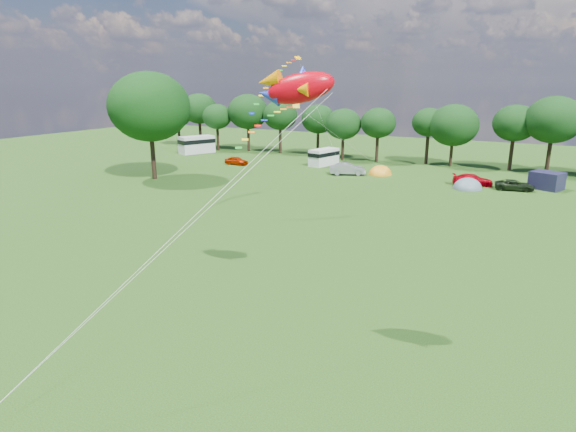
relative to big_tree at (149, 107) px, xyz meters
The scene contains 15 objects.
ground_plane 42.02m from the big_tree, 43.03° to the right, with size 180.00×180.00×0.00m, color black.
tree_line 44.52m from the big_tree, 37.40° to the left, with size 102.98×10.98×10.27m.
big_tree is the anchor object (origin of this frame).
car_a 16.54m from the big_tree, 76.82° to the left, with size 1.45×3.69×1.23m, color #AE2100.
car_b 26.51m from the big_tree, 34.33° to the left, with size 1.64×4.40×1.55m, color gray.
car_c 40.32m from the big_tree, 22.26° to the left, with size 1.87×4.45×1.33m, color #A0000B.
car_d 44.40m from the big_tree, 19.23° to the left, with size 1.96×4.33×1.18m, color black.
campervan_a 23.83m from the big_tree, 114.64° to the left, with size 4.77×6.51×2.94m.
campervan_b 25.83m from the big_tree, 52.68° to the left, with size 3.26×5.32×2.43m.
tent_orange 30.93m from the big_tree, 33.62° to the left, with size 3.14×3.44×2.46m.
tent_greyblue 39.49m from the big_tree, 19.30° to the left, with size 3.36×3.68×2.50m.
awning_navy 48.09m from the big_tree, 20.77° to the left, with size 3.21×2.61×2.00m, color #1B1934.
fish_kite 41.17m from the big_tree, 36.92° to the right, with size 4.08×2.00×2.14m.
streamer_kite_a 18.85m from the big_tree, ahead, with size 3.35×5.64×5.78m.
streamer_kite_b 22.99m from the big_tree, 18.97° to the right, with size 4.35×4.65×3.82m.
Camera 1 is at (13.55, -17.45, 12.14)m, focal length 30.00 mm.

